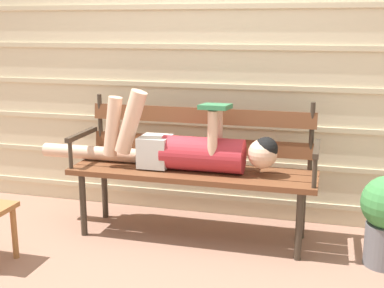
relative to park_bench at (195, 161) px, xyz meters
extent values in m
plane|color=#936B56|center=(0.00, -0.20, -0.52)|extent=(12.00, 12.00, 0.00)
cube|color=beige|center=(0.00, 0.43, 0.75)|extent=(4.23, 0.06, 2.54)
cube|color=beige|center=(0.00, 0.40, -0.38)|extent=(4.23, 0.02, 0.04)
cube|color=beige|center=(0.00, 0.40, -0.10)|extent=(4.23, 0.02, 0.04)
cube|color=beige|center=(0.00, 0.40, 0.18)|extent=(4.23, 0.02, 0.04)
cube|color=beige|center=(0.00, 0.40, 0.47)|extent=(4.23, 0.02, 0.04)
cube|color=beige|center=(0.00, 0.40, 0.75)|extent=(4.23, 0.02, 0.04)
cube|color=beige|center=(0.00, 0.40, 1.03)|extent=(4.23, 0.02, 0.04)
cube|color=brown|center=(0.00, -0.22, -0.06)|extent=(1.65, 0.14, 0.04)
cube|color=brown|center=(0.00, -0.07, -0.06)|extent=(1.65, 0.14, 0.04)
cube|color=brown|center=(0.00, 0.08, -0.06)|extent=(1.65, 0.14, 0.04)
cube|color=brown|center=(0.00, 0.15, 0.08)|extent=(1.59, 0.05, 0.11)
cube|color=brown|center=(0.00, 0.15, 0.29)|extent=(1.59, 0.05, 0.11)
cylinder|color=#382D23|center=(-0.76, 0.15, 0.18)|extent=(0.03, 0.03, 0.46)
cylinder|color=#382D23|center=(0.76, 0.15, 0.18)|extent=(0.03, 0.03, 0.46)
cylinder|color=#382D23|center=(-0.73, -0.24, -0.30)|extent=(0.04, 0.04, 0.44)
cylinder|color=#382D23|center=(0.73, -0.24, -0.30)|extent=(0.04, 0.04, 0.44)
cylinder|color=#382D23|center=(-0.73, 0.11, -0.30)|extent=(0.04, 0.04, 0.44)
cylinder|color=#382D23|center=(0.73, 0.11, -0.30)|extent=(0.04, 0.04, 0.44)
cube|color=#382D23|center=(-0.80, -0.07, 0.15)|extent=(0.04, 0.42, 0.03)
cylinder|color=#382D23|center=(-0.80, -0.24, 0.05)|extent=(0.03, 0.03, 0.20)
cube|color=#382D23|center=(0.80, -0.07, 0.15)|extent=(0.04, 0.42, 0.03)
cylinder|color=#382D23|center=(0.80, -0.24, 0.05)|extent=(0.03, 0.03, 0.20)
cylinder|color=#B72D38|center=(0.07, -0.07, 0.07)|extent=(0.55, 0.23, 0.23)
cube|color=silver|center=(-0.26, -0.07, 0.07)|extent=(0.20, 0.22, 0.21)
sphere|color=beige|center=(0.47, -0.07, 0.10)|extent=(0.19, 0.19, 0.19)
sphere|color=black|center=(0.49, -0.07, 0.13)|extent=(0.16, 0.16, 0.16)
cylinder|color=beige|center=(-0.41, -0.13, 0.27)|extent=(0.24, 0.11, 0.45)
cylinder|color=beige|center=(-0.54, -0.13, 0.24)|extent=(0.15, 0.09, 0.41)
cylinder|color=beige|center=(-0.74, -0.01, 0.01)|extent=(0.80, 0.10, 0.10)
cylinder|color=beige|center=(0.16, -0.15, 0.22)|extent=(0.06, 0.06, 0.31)
cylinder|color=beige|center=(0.16, 0.01, 0.22)|extent=(0.06, 0.06, 0.31)
cube|color=#337A4C|center=(0.16, -0.07, 0.39)|extent=(0.18, 0.25, 0.05)
cylinder|color=#9E6638|center=(-0.98, -0.68, -0.35)|extent=(0.04, 0.04, 0.34)
camera|label=1|loc=(0.86, -3.23, 0.90)|focal=47.53mm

